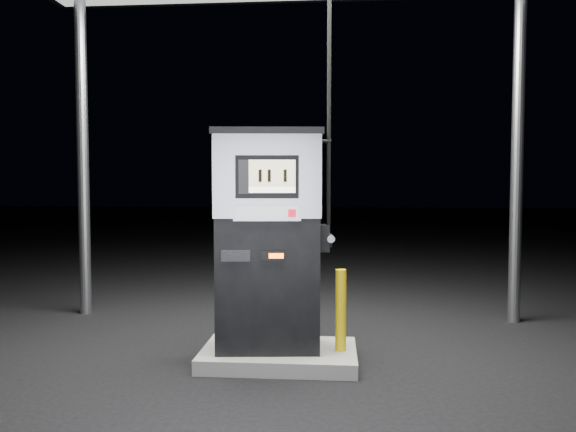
{
  "coord_description": "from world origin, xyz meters",
  "views": [
    {
      "loc": [
        0.57,
        -5.74,
        1.86
      ],
      "look_at": [
        0.09,
        0.0,
        1.53
      ],
      "focal_mm": 35.0,
      "sensor_mm": 36.0,
      "label": 1
    }
  ],
  "objects": [
    {
      "name": "bollard_left",
      "position": [
        -0.56,
        -0.09,
        0.6
      ],
      "size": [
        0.15,
        0.15,
        0.91
      ],
      "primitive_type": "cylinder",
      "rotation": [
        0.0,
        0.0,
        0.34
      ],
      "color": "yellow",
      "rests_on": "pump_island"
    },
    {
      "name": "pump_island",
      "position": [
        0.0,
        0.0,
        0.07
      ],
      "size": [
        1.6,
        1.0,
        0.15
      ],
      "primitive_type": "cube",
      "color": "slate",
      "rests_on": "ground"
    },
    {
      "name": "fuel_dispenser",
      "position": [
        -0.11,
        -0.01,
        1.31
      ],
      "size": [
        1.27,
        0.77,
        4.7
      ],
      "rotation": [
        0.0,
        0.0,
        0.09
      ],
      "color": "black",
      "rests_on": "pump_island"
    },
    {
      "name": "ground",
      "position": [
        0.0,
        0.0,
        0.0
      ],
      "size": [
        80.0,
        80.0,
        0.0
      ],
      "primitive_type": "plane",
      "color": "black",
      "rests_on": "ground"
    },
    {
      "name": "bollard_right",
      "position": [
        0.64,
        -0.02,
        0.57
      ],
      "size": [
        0.12,
        0.12,
        0.84
      ],
      "primitive_type": "cylinder",
      "rotation": [
        0.0,
        0.0,
        0.06
      ],
      "color": "yellow",
      "rests_on": "pump_island"
    }
  ]
}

